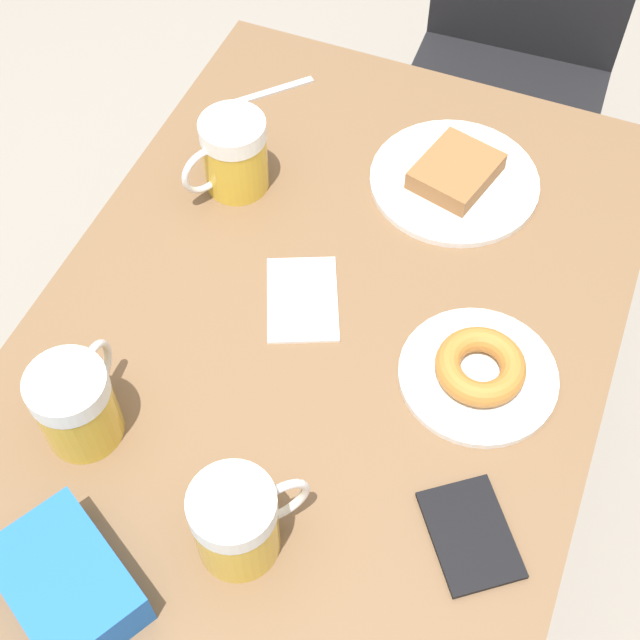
{
  "coord_description": "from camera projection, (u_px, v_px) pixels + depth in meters",
  "views": [
    {
      "loc": [
        0.25,
        -0.61,
        1.68
      ],
      "look_at": [
        0.0,
        0.0,
        0.74
      ],
      "focal_mm": 50.0,
      "sensor_mm": 36.0,
      "label": 1
    }
  ],
  "objects": [
    {
      "name": "ground_plane",
      "position": [
        320.0,
        533.0,
        1.75
      ],
      "size": [
        8.0,
        8.0,
        0.0
      ],
      "primitive_type": "plane",
      "color": "gray"
    },
    {
      "name": "table",
      "position": [
        320.0,
        354.0,
        1.21
      ],
      "size": [
        0.74,
        1.08,
        0.72
      ],
      "color": "brown",
      "rests_on": "ground_plane"
    },
    {
      "name": "chair",
      "position": [
        519.0,
        32.0,
        1.78
      ],
      "size": [
        0.42,
        0.42,
        0.93
      ],
      "rotation": [
        0.0,
        0.0,
        0.04
      ],
      "color": "black",
      "rests_on": "ground_plane"
    },
    {
      "name": "plate_with_cake",
      "position": [
        455.0,
        177.0,
        1.3
      ],
      "size": [
        0.25,
        0.25,
        0.04
      ],
      "color": "white",
      "rests_on": "table"
    },
    {
      "name": "plate_with_donut",
      "position": [
        479.0,
        371.0,
        1.11
      ],
      "size": [
        0.2,
        0.2,
        0.04
      ],
      "color": "white",
      "rests_on": "table"
    },
    {
      "name": "beer_mug_left",
      "position": [
        233.0,
        155.0,
        1.26
      ],
      "size": [
        0.1,
        0.13,
        0.12
      ],
      "color": "gold",
      "rests_on": "table"
    },
    {
      "name": "beer_mug_center",
      "position": [
        238.0,
        522.0,
        0.95
      ],
      "size": [
        0.11,
        0.12,
        0.12
      ],
      "color": "gold",
      "rests_on": "table"
    },
    {
      "name": "beer_mug_right",
      "position": [
        77.0,
        404.0,
        1.03
      ],
      "size": [
        0.09,
        0.14,
        0.12
      ],
      "color": "gold",
      "rests_on": "table"
    },
    {
      "name": "napkin_folded",
      "position": [
        302.0,
        299.0,
        1.19
      ],
      "size": [
        0.14,
        0.16,
        0.0
      ],
      "rotation": [
        0.0,
        0.0,
        5.13
      ],
      "color": "white",
      "rests_on": "table"
    },
    {
      "name": "fork",
      "position": [
        264.0,
        94.0,
        1.42
      ],
      "size": [
        0.12,
        0.13,
        0.0
      ],
      "rotation": [
        0.0,
        0.0,
        5.53
      ],
      "color": "silver",
      "rests_on": "table"
    },
    {
      "name": "passport_far_edge",
      "position": [
        470.0,
        534.0,
        1.0
      ],
      "size": [
        0.15,
        0.15,
        0.01
      ],
      "rotation": [
        0.0,
        0.0,
        3.79
      ],
      "color": "black",
      "rests_on": "table"
    },
    {
      "name": "blue_pouch",
      "position": [
        67.0,
        584.0,
        0.94
      ],
      "size": [
        0.19,
        0.17,
        0.06
      ],
      "rotation": [
        0.0,
        0.0,
        2.65
      ],
      "color": "blue",
      "rests_on": "table"
    }
  ]
}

